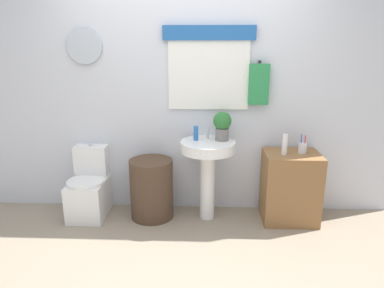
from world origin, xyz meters
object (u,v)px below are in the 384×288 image
(soap_bottle, at_px, (196,133))
(toothbrush_cup, at_px, (302,148))
(wooden_cabinet, at_px, (290,187))
(lotion_bottle, at_px, (285,145))
(toilet, at_px, (90,189))
(pedestal_sink, at_px, (208,160))
(laundry_hamper, at_px, (152,189))
(potted_plant, at_px, (222,124))

(soap_bottle, xyz_separation_m, toothbrush_cup, (1.05, -0.03, -0.13))
(wooden_cabinet, relative_size, lotion_bottle, 3.52)
(toilet, height_order, wooden_cabinet, toilet)
(pedestal_sink, relative_size, soap_bottle, 5.64)
(toilet, xyz_separation_m, laundry_hamper, (0.66, -0.03, 0.03))
(potted_plant, bearing_deg, lotion_bottle, -9.45)
(toilet, bearing_deg, pedestal_sink, -1.58)
(wooden_cabinet, bearing_deg, toothbrush_cup, 11.98)
(potted_plant, height_order, lotion_bottle, potted_plant)
(wooden_cabinet, xyz_separation_m, potted_plant, (-0.70, 0.06, 0.62))
(wooden_cabinet, relative_size, potted_plant, 2.48)
(toilet, relative_size, potted_plant, 2.56)
(laundry_hamper, distance_m, pedestal_sink, 0.65)
(pedestal_sink, xyz_separation_m, potted_plant, (0.14, 0.06, 0.35))
(pedestal_sink, xyz_separation_m, toothbrush_cup, (0.93, 0.02, 0.14))
(wooden_cabinet, height_order, potted_plant, potted_plant)
(potted_plant, bearing_deg, toothbrush_cup, -2.89)
(soap_bottle, bearing_deg, potted_plant, 2.20)
(wooden_cabinet, bearing_deg, laundry_hamper, 180.00)
(laundry_hamper, relative_size, wooden_cabinet, 0.87)
(soap_bottle, relative_size, lotion_bottle, 0.72)
(soap_bottle, bearing_deg, toothbrush_cup, -1.63)
(pedestal_sink, bearing_deg, soap_bottle, 157.38)
(toilet, bearing_deg, lotion_bottle, -2.15)
(pedestal_sink, relative_size, wooden_cabinet, 1.15)
(laundry_hamper, distance_m, lotion_bottle, 1.41)
(potted_plant, bearing_deg, soap_bottle, -177.80)
(laundry_hamper, distance_m, wooden_cabinet, 1.41)
(laundry_hamper, xyz_separation_m, soap_bottle, (0.45, 0.05, 0.58))
(toilet, height_order, toothbrush_cup, toothbrush_cup)
(wooden_cabinet, height_order, soap_bottle, soap_bottle)
(pedestal_sink, height_order, lotion_bottle, lotion_bottle)
(toilet, distance_m, soap_bottle, 1.27)
(wooden_cabinet, xyz_separation_m, toothbrush_cup, (0.09, 0.02, 0.41))
(pedestal_sink, xyz_separation_m, wooden_cabinet, (0.84, 0.00, -0.27))
(laundry_hamper, bearing_deg, pedestal_sink, 0.00)
(soap_bottle, distance_m, lotion_bottle, 0.87)
(lotion_bottle, bearing_deg, pedestal_sink, 176.91)
(toilet, xyz_separation_m, potted_plant, (1.37, 0.03, 0.70))
(lotion_bottle, bearing_deg, toilet, 177.85)
(laundry_hamper, xyz_separation_m, lotion_bottle, (1.31, -0.04, 0.50))
(toilet, distance_m, wooden_cabinet, 2.07)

